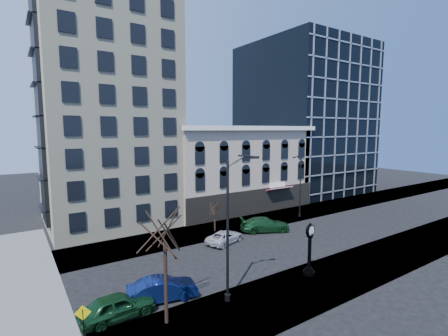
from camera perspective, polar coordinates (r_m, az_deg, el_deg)
ground at (r=31.64m, az=1.03°, el=-15.53°), size 160.00×160.00×0.00m
sidewalk_far at (r=38.07m, az=-5.97°, el=-11.55°), size 160.00×6.00×0.12m
sidewalk_near at (r=26.05m, az=11.78°, el=-20.68°), size 160.00×6.00×0.12m
cream_tower at (r=44.83m, az=-20.34°, el=15.76°), size 15.90×15.40×42.50m
victorian_row at (r=49.54m, az=2.02°, el=-0.18°), size 22.60×11.19×12.50m
glass_office at (r=66.28m, az=13.79°, el=8.33°), size 20.00×20.15×28.00m
street_clock at (r=28.31m, az=14.80°, el=-13.96°), size 0.99×0.99×4.37m
street_lamp_near at (r=22.03m, az=2.54°, el=-3.80°), size 2.62×1.06×10.40m
street_lamp_far at (r=44.39m, az=12.97°, el=-0.37°), size 2.18×0.82×8.60m
bare_tree_near at (r=19.95m, az=-10.42°, el=-9.65°), size 4.85×4.85×8.32m
bare_tree_far at (r=38.20m, az=-1.64°, el=-6.55°), size 2.38×2.38×4.08m
warning_sign at (r=20.58m, az=-23.52°, el=-23.26°), size 0.82×0.28×2.59m
car_near_a at (r=23.48m, az=-18.19°, el=-22.07°), size 4.89×2.21×1.63m
car_near_b at (r=24.84m, az=-10.74°, el=-20.17°), size 5.14×2.65×1.61m
car_far_a at (r=35.25m, az=0.15°, el=-12.01°), size 5.13×3.66×1.30m
car_far_b at (r=39.21m, az=7.22°, el=-9.81°), size 6.28×4.58×1.69m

